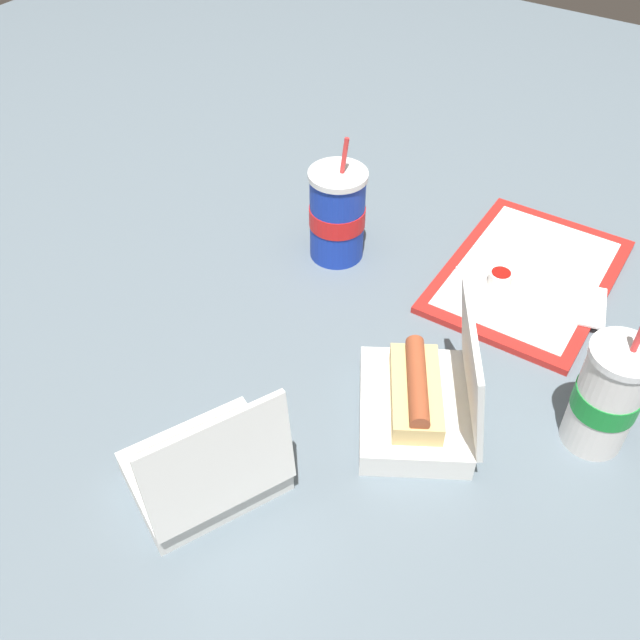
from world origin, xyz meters
The scene contains 9 objects.
ground_plane centered at (0.00, 0.00, 0.00)m, with size 3.20×3.20×0.00m, color slate.
food_tray centered at (0.37, -0.19, 0.01)m, with size 0.37×0.26×0.01m.
ketchup_cup centered at (0.31, -0.16, 0.03)m, with size 0.04×0.04×0.02m.
napkin_stack centered at (0.33, -0.28, 0.02)m, with size 0.10×0.10×0.00m, color white.
plastic_fork centered at (0.35, -0.11, 0.02)m, with size 0.11×0.01×0.01m, color white.
clamshell_hotdog_center centered at (-0.01, -0.17, 0.04)m, with size 0.25×0.23×0.19m.
clamshell_hotdog_left centered at (-0.25, 0.00, 0.04)m, with size 0.23×0.21×0.18m.
soda_cup_center centered at (0.25, 0.12, 0.08)m, with size 0.10×0.10×0.23m.
soda_cup_front centered at (0.09, -0.39, 0.09)m, with size 0.09×0.09×0.23m.
Camera 1 is at (-0.61, -0.40, 0.79)m, focal length 40.00 mm.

